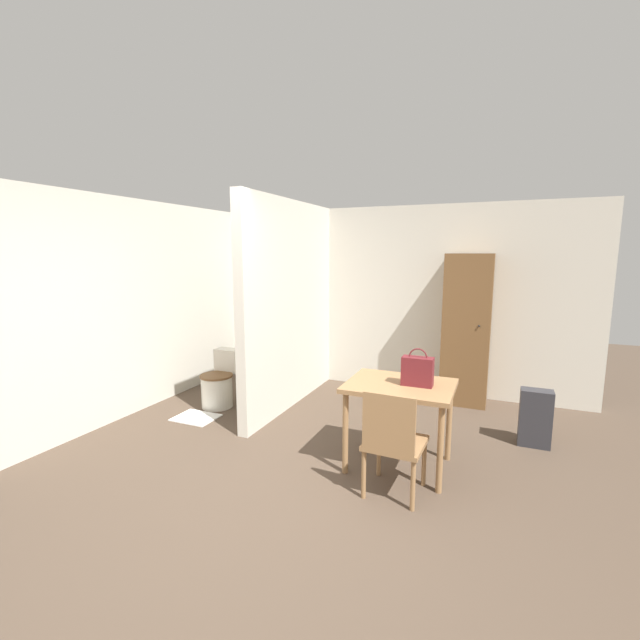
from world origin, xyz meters
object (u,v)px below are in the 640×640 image
at_px(wooden_chair, 393,440).
at_px(wooden_cabinet, 466,330).
at_px(dining_table, 400,395).
at_px(space_heater, 535,418).
at_px(handbag, 417,371).
at_px(toilet, 220,384).

height_order(wooden_chair, wooden_cabinet, wooden_cabinet).
bearing_deg(dining_table, space_heater, 39.26).
height_order(handbag, space_heater, handbag).
xyz_separation_m(dining_table, wooden_cabinet, (0.39, 1.96, 0.28)).
distance_m(dining_table, wooden_cabinet, 2.02).
distance_m(dining_table, wooden_chair, 0.54).
bearing_deg(space_heater, handbag, -137.09).
bearing_deg(toilet, dining_table, -15.42).
bearing_deg(toilet, wooden_chair, -25.26).
distance_m(wooden_chair, space_heater, 1.80).
xyz_separation_m(dining_table, handbag, (0.14, 0.01, 0.23)).
xyz_separation_m(toilet, handbag, (2.53, -0.65, 0.61)).
bearing_deg(wooden_cabinet, dining_table, -101.21).
bearing_deg(wooden_cabinet, wooden_chair, -97.55).
xyz_separation_m(wooden_chair, toilet, (-2.45, 1.16, -0.19)).
bearing_deg(wooden_chair, toilet, 157.27).
xyz_separation_m(dining_table, toilet, (-2.39, 0.66, -0.38)).
bearing_deg(space_heater, dining_table, -140.74).
relative_size(dining_table, wooden_cabinet, 0.48).
bearing_deg(dining_table, handbag, 2.10).
distance_m(wooden_chair, handbag, 0.66).
height_order(dining_table, handbag, handbag).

